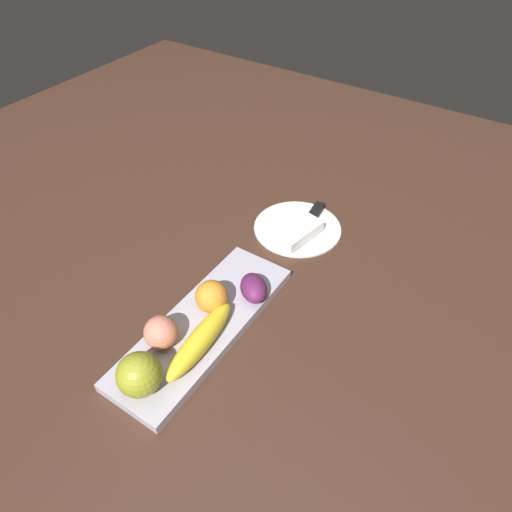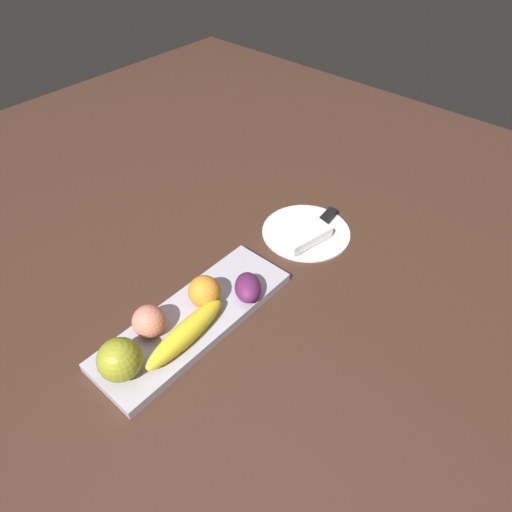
% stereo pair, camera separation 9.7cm
% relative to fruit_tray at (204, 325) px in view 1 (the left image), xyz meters
% --- Properties ---
extents(ground_plane, '(2.40, 2.40, 0.00)m').
position_rel_fruit_tray_xyz_m(ground_plane, '(-0.01, 0.02, -0.01)').
color(ground_plane, '#41281D').
extents(fruit_tray, '(0.42, 0.14, 0.02)m').
position_rel_fruit_tray_xyz_m(fruit_tray, '(0.00, 0.00, 0.00)').
color(fruit_tray, '#B6B1C1').
rests_on(fruit_tray, ground_plane).
extents(apple, '(0.08, 0.08, 0.08)m').
position_rel_fruit_tray_xyz_m(apple, '(0.17, 0.00, 0.05)').
color(apple, olive).
rests_on(apple, fruit_tray).
extents(banana, '(0.20, 0.06, 0.04)m').
position_rel_fruit_tray_xyz_m(banana, '(0.05, 0.03, 0.03)').
color(banana, yellow).
rests_on(banana, fruit_tray).
extents(orange_near_apple, '(0.06, 0.06, 0.06)m').
position_rel_fruit_tray_xyz_m(orange_near_apple, '(-0.04, -0.01, 0.04)').
color(orange_near_apple, orange).
rests_on(orange_near_apple, fruit_tray).
extents(peach, '(0.06, 0.06, 0.06)m').
position_rel_fruit_tray_xyz_m(peach, '(0.08, -0.03, 0.04)').
color(peach, '#DA7C65').
rests_on(peach, fruit_tray).
extents(grape_bunch, '(0.09, 0.09, 0.04)m').
position_rel_fruit_tray_xyz_m(grape_bunch, '(-0.11, 0.04, 0.03)').
color(grape_bunch, '#5D1F4F').
rests_on(grape_bunch, fruit_tray).
extents(dinner_plate, '(0.21, 0.21, 0.01)m').
position_rel_fruit_tray_xyz_m(dinner_plate, '(-0.36, 0.00, -0.01)').
color(dinner_plate, white).
rests_on(dinner_plate, ground_plane).
extents(folded_napkin, '(0.13, 0.12, 0.02)m').
position_rel_fruit_tray_xyz_m(folded_napkin, '(-0.34, 0.00, 0.01)').
color(folded_napkin, white).
rests_on(folded_napkin, dinner_plate).
extents(knife, '(0.18, 0.04, 0.01)m').
position_rel_fruit_tray_xyz_m(knife, '(-0.41, 0.02, 0.00)').
color(knife, silver).
rests_on(knife, dinner_plate).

